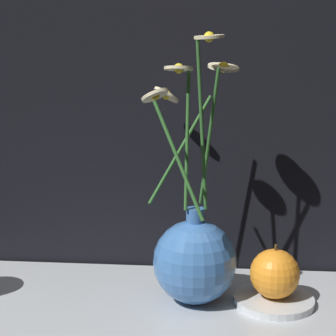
{
  "coord_description": "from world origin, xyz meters",
  "views": [
    {
      "loc": [
        0.08,
        -0.76,
        0.37
      ],
      "look_at": [
        0.02,
        0.0,
        0.21
      ],
      "focal_mm": 60.0,
      "sensor_mm": 36.0,
      "label": 1
    }
  ],
  "objects": [
    {
      "name": "ground_plane",
      "position": [
        0.0,
        0.0,
        0.0
      ],
      "size": [
        6.0,
        6.0,
        0.0
      ],
      "primitive_type": "plane",
      "color": "black"
    },
    {
      "name": "vase_with_flowers",
      "position": [
        0.05,
        0.01,
        0.08
      ],
      "size": [
        0.14,
        0.21,
        0.39
      ],
      "color": "#3F72B7",
      "rests_on": "shelf"
    },
    {
      "name": "shelf",
      "position": [
        0.0,
        0.0,
        0.01
      ],
      "size": [
        0.76,
        0.29,
        0.01
      ],
      "color": "#B2B7BC",
      "rests_on": "ground_plane"
    },
    {
      "name": "saucer_plate",
      "position": [
        0.17,
        0.01,
        0.02
      ],
      "size": [
        0.12,
        0.12,
        0.01
      ],
      "color": "silver",
      "rests_on": "shelf"
    },
    {
      "name": "orange_fruit",
      "position": [
        0.17,
        0.01,
        0.06
      ],
      "size": [
        0.07,
        0.07,
        0.08
      ],
      "color": "orange",
      "rests_on": "saucer_plate"
    }
  ]
}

